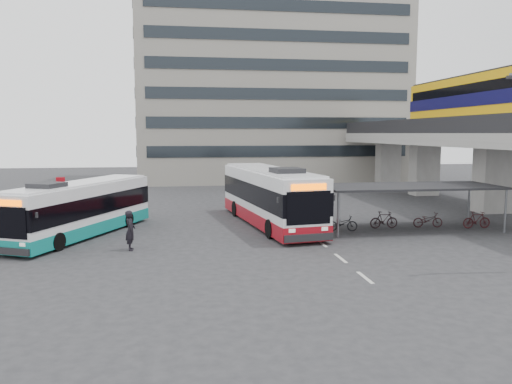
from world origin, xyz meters
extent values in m
plane|color=#28282B|center=(0.00, 0.00, 0.00)|extent=(120.00, 120.00, 0.00)
cube|color=gray|center=(17.00, 8.00, 2.30)|extent=(2.20, 1.60, 4.60)
cube|color=gray|center=(17.00, 18.00, 2.30)|extent=(2.20, 1.60, 4.60)
cube|color=gray|center=(17.00, 26.00, 2.30)|extent=(2.20, 1.60, 4.60)
cube|color=gray|center=(17.00, 12.00, 5.05)|extent=(8.00, 32.00, 0.90)
cube|color=black|center=(13.25, 12.00, 6.05)|extent=(0.35, 32.00, 1.10)
cube|color=black|center=(20.75, 12.00, 6.05)|extent=(0.35, 32.00, 1.10)
cube|color=#ECAD0D|center=(17.00, 8.12, 7.60)|extent=(2.90, 20.00, 3.90)
cube|color=#0C0B3D|center=(17.00, 8.12, 7.80)|extent=(2.98, 20.02, 0.90)
cube|color=black|center=(17.00, 8.12, 8.60)|extent=(2.96, 19.20, 0.70)
cube|color=black|center=(17.00, 8.12, 9.55)|extent=(2.70, 19.60, 0.25)
cylinder|color=#595B60|center=(3.70, 4.80, 1.20)|extent=(0.12, 0.12, 2.40)
cylinder|color=#595B60|center=(13.30, 4.80, 1.20)|extent=(0.12, 0.12, 2.40)
cylinder|color=#595B60|center=(3.70, 1.20, 1.20)|extent=(0.12, 0.12, 2.40)
cylinder|color=#595B60|center=(13.30, 1.20, 1.20)|extent=(0.12, 0.12, 2.40)
cube|color=black|center=(8.50, 3.00, 2.48)|extent=(10.00, 4.00, 0.12)
imported|color=black|center=(4.50, 3.00, 0.45)|extent=(1.71, 0.60, 0.90)
imported|color=black|center=(7.17, 3.00, 0.50)|extent=(1.66, 0.47, 1.00)
imported|color=black|center=(9.83, 3.00, 0.45)|extent=(1.71, 0.60, 0.90)
imported|color=black|center=(12.50, 3.00, 0.50)|extent=(1.66, 0.47, 1.00)
cube|color=gray|center=(6.00, 36.00, 12.50)|extent=(30.00, 15.00, 25.00)
cube|color=beige|center=(2.50, -6.00, 0.01)|extent=(0.15, 1.60, 0.01)
cube|color=beige|center=(2.50, -3.00, 0.01)|extent=(0.15, 1.60, 0.01)
cube|color=beige|center=(2.50, 0.00, 0.01)|extent=(0.15, 1.60, 0.01)
cube|color=white|center=(0.80, 5.65, 1.86)|extent=(4.34, 12.51, 2.81)
cube|color=maroon|center=(0.80, 5.65, 0.56)|extent=(4.39, 12.55, 0.77)
cube|color=black|center=(0.80, 5.65, 1.99)|extent=(4.40, 12.54, 1.17)
cube|color=#FF5D00|center=(1.68, -0.42, 2.91)|extent=(1.82, 0.34, 0.31)
cube|color=black|center=(1.24, 2.61, 3.49)|extent=(1.78, 1.84, 0.29)
cylinder|color=black|center=(0.15, 1.59, 0.51)|extent=(0.45, 1.06, 1.02)
cylinder|color=black|center=(1.51, 9.22, 0.51)|extent=(0.45, 1.06, 1.02)
cube|color=white|center=(-9.77, 3.79, 1.60)|extent=(6.39, 10.51, 2.41)
cube|color=#0D7A73|center=(-9.77, 3.79, 0.48)|extent=(6.44, 10.56, 0.66)
cube|color=black|center=(-9.77, 3.79, 1.71)|extent=(6.45, 10.55, 1.01)
cube|color=#FF5D00|center=(-11.95, -1.00, 2.50)|extent=(1.46, 0.72, 0.26)
cube|color=black|center=(-10.86, 1.40, 3.00)|extent=(1.80, 1.83, 0.25)
cylinder|color=black|center=(-12.11, 1.16, 0.44)|extent=(0.60, 0.91, 0.88)
cylinder|color=black|center=(-7.61, 6.05, 0.44)|extent=(0.60, 0.91, 0.88)
imported|color=black|center=(-6.84, -0.06, 0.95)|extent=(0.51, 0.73, 1.90)
cube|color=black|center=(7.94, -6.28, 7.59)|extent=(0.35, 0.20, 0.12)
cube|color=#A30A14|center=(-11.51, 3.91, 1.19)|extent=(0.48, 0.17, 2.37)
cube|color=white|center=(-11.51, 3.91, 1.80)|extent=(0.51, 0.07, 0.47)
cube|color=#A30A14|center=(-12.12, 9.49, 1.35)|extent=(0.57, 0.33, 2.71)
cube|color=white|center=(-12.12, 9.49, 2.06)|extent=(0.57, 0.22, 0.54)
camera|label=1|loc=(-4.34, -23.77, 5.50)|focal=35.00mm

